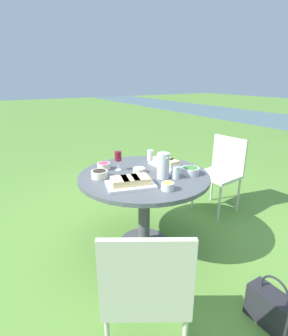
% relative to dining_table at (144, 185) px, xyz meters
% --- Properties ---
extents(ground_plane, '(40.00, 40.00, 0.00)m').
position_rel_dining_table_xyz_m(ground_plane, '(0.00, 0.00, -0.61)').
color(ground_plane, '#5B8C38').
extents(dining_table, '(1.18, 1.18, 0.72)m').
position_rel_dining_table_xyz_m(dining_table, '(0.00, 0.00, 0.00)').
color(dining_table, '#4C4C51').
rests_on(dining_table, ground_plane).
extents(chair_near_left, '(0.58, 0.59, 0.89)m').
position_rel_dining_table_xyz_m(chair_near_left, '(0.98, -0.58, -0.09)').
color(chair_near_left, beige).
rests_on(chair_near_left, ground_plane).
extents(chair_near_right, '(0.49, 0.47, 0.89)m').
position_rel_dining_table_xyz_m(chair_near_right, '(-0.15, 1.17, -0.09)').
color(chair_near_right, beige).
rests_on(chair_near_right, ground_plane).
extents(water_pitcher, '(0.12, 0.11, 0.22)m').
position_rel_dining_table_xyz_m(water_pitcher, '(0.16, 0.10, 0.22)').
color(water_pitcher, silver).
rests_on(water_pitcher, dining_table).
extents(wine_glass, '(0.06, 0.06, 0.18)m').
position_rel_dining_table_xyz_m(wine_glass, '(-0.22, -0.15, 0.24)').
color(wine_glass, silver).
rests_on(wine_glass, dining_table).
extents(platter_bread_main, '(0.34, 0.43, 0.07)m').
position_rel_dining_table_xyz_m(platter_bread_main, '(0.17, -0.23, 0.14)').
color(platter_bread_main, white).
rests_on(platter_bread_main, dining_table).
extents(platter_charcuterie, '(0.35, 0.22, 0.08)m').
position_rel_dining_table_xyz_m(platter_charcuterie, '(-0.09, 0.30, 0.14)').
color(platter_charcuterie, white).
rests_on(platter_charcuterie, dining_table).
extents(bowl_fries, '(0.10, 0.10, 0.06)m').
position_rel_dining_table_xyz_m(bowl_fries, '(0.39, -0.02, 0.14)').
color(bowl_fries, silver).
rests_on(bowl_fries, dining_table).
extents(bowl_salad, '(0.16, 0.16, 0.06)m').
position_rel_dining_table_xyz_m(bowl_salad, '(0.21, 0.36, 0.15)').
color(bowl_salad, silver).
rests_on(bowl_salad, dining_table).
extents(bowl_olives, '(0.14, 0.14, 0.06)m').
position_rel_dining_table_xyz_m(bowl_olives, '(-0.13, -0.37, 0.15)').
color(bowl_olives, beige).
rests_on(bowl_olives, dining_table).
extents(bowl_dip_red, '(0.12, 0.12, 0.06)m').
position_rel_dining_table_xyz_m(bowl_dip_red, '(-0.32, -0.25, 0.14)').
color(bowl_dip_red, beige).
rests_on(bowl_dip_red, dining_table).
extents(bowl_dip_cream, '(0.11, 0.11, 0.05)m').
position_rel_dining_table_xyz_m(bowl_dip_cream, '(-0.06, -0.02, 0.14)').
color(bowl_dip_cream, beige).
rests_on(bowl_dip_cream, dining_table).
extents(cup_water_near, '(0.07, 0.07, 0.11)m').
position_rel_dining_table_xyz_m(cup_water_near, '(-0.33, 0.28, 0.16)').
color(cup_water_near, silver).
rests_on(cup_water_near, dining_table).
extents(cup_water_far, '(0.07, 0.07, 0.11)m').
position_rel_dining_table_xyz_m(cup_water_far, '(0.22, 0.18, 0.16)').
color(cup_water_far, silver).
rests_on(cup_water_far, dining_table).
extents(handbag, '(0.30, 0.14, 0.37)m').
position_rel_dining_table_xyz_m(handbag, '(1.20, 0.24, -0.48)').
color(handbag, '#232328').
rests_on(handbag, ground_plane).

